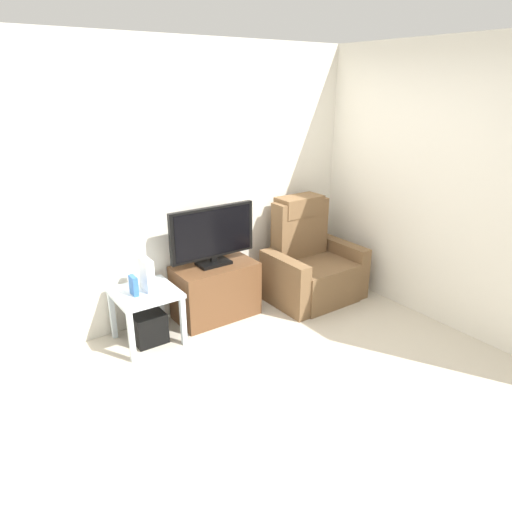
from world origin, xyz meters
TOP-DOWN VIEW (x-y plane):
  - ground_plane at (0.00, 0.00)m, footprint 6.40×6.40m
  - wall_back at (0.00, 1.13)m, footprint 6.40×0.06m
  - wall_side at (1.88, 0.00)m, footprint 0.06×4.48m
  - tv_stand at (0.11, 0.84)m, footprint 0.80×0.45m
  - television at (0.11, 0.86)m, footprint 0.88×0.20m
  - recliner_armchair at (1.19, 0.66)m, footprint 0.98×0.78m
  - side_table at (-0.64, 0.78)m, footprint 0.54×0.54m
  - subwoofer_box at (-0.64, 0.78)m, footprint 0.28×0.28m
  - book_upright at (-0.74, 0.76)m, footprint 0.04×0.11m
  - game_console at (-0.60, 0.79)m, footprint 0.07×0.20m

SIDE VIEW (x-z plane):
  - ground_plane at x=0.00m, z-range 0.00..0.00m
  - subwoofer_box at x=-0.64m, z-range 0.00..0.28m
  - tv_stand at x=0.11m, z-range 0.00..0.56m
  - recliner_armchair at x=1.19m, z-range -0.17..0.91m
  - side_table at x=-0.64m, z-range 0.17..0.67m
  - book_upright at x=-0.74m, z-range 0.50..0.67m
  - game_console at x=-0.60m, z-range 0.50..0.79m
  - television at x=0.11m, z-range 0.57..1.15m
  - wall_back at x=0.00m, z-range 0.00..2.60m
  - wall_side at x=1.88m, z-range 0.00..2.60m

